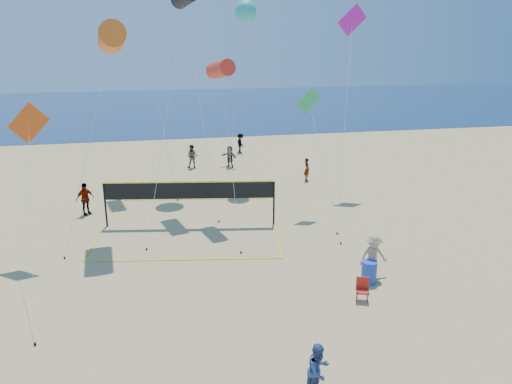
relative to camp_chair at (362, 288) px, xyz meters
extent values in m
plane|color=tan|center=(-4.58, -3.62, -0.50)|extent=(120.00, 120.00, 0.00)
cube|color=navy|center=(-4.58, 58.38, -0.48)|extent=(140.00, 50.00, 0.03)
imported|color=#334981|center=(-3.37, -4.74, 0.32)|extent=(1.00, 0.93, 1.63)
imported|color=tan|center=(1.20, 1.73, 0.42)|extent=(1.22, 0.73, 1.84)
imported|color=gray|center=(-11.29, 12.23, 0.42)|extent=(1.13, 0.99, 1.83)
imported|color=gray|center=(-1.67, 21.19, 0.33)|extent=(1.36, 1.50, 1.67)
imported|color=gray|center=(2.98, 16.38, 0.30)|extent=(0.39, 0.59, 1.59)
imported|color=gray|center=(-4.49, 21.51, 0.40)|extent=(1.04, 0.91, 1.80)
imported|color=gray|center=(0.05, 26.10, 0.33)|extent=(0.83, 1.18, 1.66)
cube|color=red|center=(-0.03, -0.08, -0.11)|extent=(0.61, 0.58, 0.05)
cube|color=red|center=(0.04, 0.10, 0.16)|extent=(0.47, 0.21, 0.48)
cylinder|color=black|center=(-0.27, -0.18, -0.28)|extent=(0.11, 0.24, 0.63)
cylinder|color=black|center=(-0.15, 0.15, -0.28)|extent=(0.11, 0.24, 0.63)
cylinder|color=black|center=(0.09, -0.31, -0.28)|extent=(0.11, 0.24, 0.63)
cylinder|color=black|center=(0.21, 0.02, -0.28)|extent=(0.11, 0.24, 0.63)
cylinder|color=blue|center=(0.83, 1.26, -0.04)|extent=(0.71, 0.71, 0.92)
cylinder|color=black|center=(-10.01, 10.03, 0.67)|extent=(0.10, 0.10, 2.35)
cylinder|color=black|center=(-1.33, 8.56, 0.67)|extent=(0.10, 0.10, 2.35)
cube|color=black|center=(-5.67, 9.30, 1.41)|extent=(8.69, 1.48, 0.88)
cube|color=yellow|center=(-5.67, 9.30, 1.88)|extent=(8.69, 1.49, 0.06)
cube|color=yellow|center=(-6.40, 4.95, -0.49)|extent=(8.89, 1.55, 0.02)
cube|color=yellow|center=(-4.94, 13.64, -0.49)|extent=(8.89, 1.55, 0.02)
cylinder|color=orange|center=(-8.97, 9.15, 9.02)|extent=(1.51, 2.99, 1.57)
cylinder|color=silver|center=(-10.28, 7.67, 4.29)|extent=(2.65, 2.98, 9.48)
cylinder|color=black|center=(-11.60, 6.20, -0.45)|extent=(0.08, 0.08, 0.10)
cylinder|color=silver|center=(-6.59, 9.95, 5.37)|extent=(2.82, 7.09, 11.66)
cylinder|color=black|center=(-7.99, 6.42, -0.45)|extent=(0.08, 0.08, 0.10)
cylinder|color=red|center=(-3.73, 10.66, 7.47)|extent=(1.37, 2.22, 1.13)
cylinder|color=silver|center=(-3.73, 7.90, 3.51)|extent=(0.03, 5.52, 7.93)
cylinder|color=black|center=(-3.72, 5.15, -0.45)|extent=(0.08, 0.08, 0.10)
cube|color=#D74D12|center=(-12.54, 7.07, 5.52)|extent=(1.86, 0.40, 1.87)
cylinder|color=silver|center=(-12.03, 3.24, 2.54)|extent=(1.03, 7.67, 5.99)
cylinder|color=black|center=(-11.53, -0.59, -0.45)|extent=(0.08, 0.08, 0.10)
cube|color=#2AB061|center=(1.09, 10.56, 5.73)|extent=(1.51, 0.28, 1.51)
cylinder|color=silver|center=(1.13, 7.88, 2.64)|extent=(0.10, 5.38, 6.19)
cylinder|color=black|center=(1.18, 5.19, -0.45)|extent=(0.08, 0.08, 0.10)
cube|color=#C914B8|center=(5.00, 14.60, 10.08)|extent=(1.95, 0.28, 1.92)
cylinder|color=silver|center=(3.23, 10.52, 4.82)|extent=(3.56, 8.18, 10.54)
cylinder|color=black|center=(1.46, 6.44, -0.45)|extent=(0.08, 0.08, 0.10)
cylinder|color=silver|center=(-4.66, 13.28, 5.88)|extent=(1.03, 7.77, 12.66)
cylinder|color=black|center=(-4.15, 9.40, -0.45)|extent=(0.08, 0.08, 0.10)
sphere|color=#27B9B2|center=(-1.15, 17.08, 10.65)|extent=(1.71, 1.71, 1.35)
cylinder|color=silver|center=(-2.13, 15.47, 5.10)|extent=(1.99, 3.25, 11.11)
cylinder|color=black|center=(-3.12, 13.85, -0.45)|extent=(0.08, 0.08, 0.10)
cylinder|color=silver|center=(-7.09, 16.13, 6.67)|extent=(1.98, 5.06, 14.24)
cylinder|color=black|center=(-6.11, 13.61, -0.45)|extent=(0.08, 0.08, 0.10)
camera|label=1|loc=(-7.43, -15.68, 8.98)|focal=35.00mm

